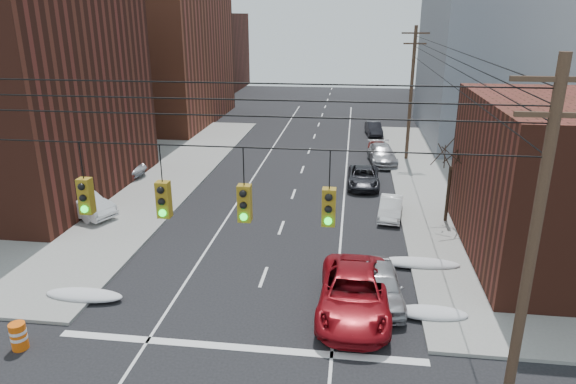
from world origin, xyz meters
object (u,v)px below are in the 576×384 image
(construction_barrel, at_px, (19,336))
(lot_car_b, at_px, (110,165))
(parked_car_a, at_px, (381,285))
(lot_car_d, at_px, (28,174))
(red_pickup, at_px, (354,294))
(lot_car_a, at_px, (81,203))
(parked_car_d, at_px, (382,154))
(parked_car_c, at_px, (363,177))
(parked_car_b, at_px, (391,208))
(parked_car_f, at_px, (374,129))
(parked_car_e, at_px, (379,150))

(construction_barrel, bearing_deg, lot_car_b, 106.90)
(parked_car_a, xyz_separation_m, lot_car_d, (-24.70, 12.93, 0.09))
(lot_car_d, relative_size, construction_barrel, 3.94)
(red_pickup, distance_m, lot_car_a, 18.60)
(parked_car_d, distance_m, lot_car_b, 21.74)
(parked_car_c, bearing_deg, construction_barrel, -121.31)
(parked_car_c, distance_m, lot_car_b, 19.13)
(parked_car_c, height_order, construction_barrel, parked_car_c)
(red_pickup, xyz_separation_m, construction_barrel, (-12.27, -4.09, -0.33))
(parked_car_b, height_order, lot_car_d, lot_car_d)
(red_pickup, relative_size, parked_car_d, 1.22)
(parked_car_b, relative_size, parked_car_d, 0.72)
(lot_car_b, bearing_deg, lot_car_a, -154.75)
(parked_car_a, relative_size, lot_car_b, 0.80)
(parked_car_f, height_order, lot_car_b, lot_car_b)
(parked_car_e, bearing_deg, lot_car_b, -165.45)
(parked_car_e, distance_m, construction_barrel, 32.58)
(parked_car_a, height_order, parked_car_d, parked_car_a)
(parked_car_f, xyz_separation_m, lot_car_d, (-25.32, -20.07, 0.20))
(parked_car_d, bearing_deg, construction_barrel, -123.13)
(parked_car_c, relative_size, parked_car_f, 1.21)
(parked_car_f, relative_size, construction_barrel, 3.78)
(parked_car_d, relative_size, lot_car_b, 0.92)
(red_pickup, height_order, lot_car_d, red_pickup)
(red_pickup, height_order, construction_barrel, red_pickup)
(parked_car_c, height_order, parked_car_f, parked_car_c)
(parked_car_f, xyz_separation_m, lot_car_a, (-18.28, -25.52, 0.27))
(parked_car_e, xyz_separation_m, lot_car_b, (-20.56, -8.53, 0.27))
(parked_car_a, xyz_separation_m, parked_car_d, (1.02, 22.20, -0.02))
(lot_car_a, height_order, lot_car_d, lot_car_a)
(red_pickup, distance_m, construction_barrel, 12.94)
(red_pickup, distance_m, parked_car_e, 25.29)
(parked_car_f, height_order, construction_barrel, parked_car_f)
(parked_car_c, bearing_deg, lot_car_b, -179.20)
(red_pickup, xyz_separation_m, parked_car_e, (1.98, 25.21, -0.21))
(parked_car_d, xyz_separation_m, lot_car_a, (-18.68, -14.73, 0.18))
(red_pickup, xyz_separation_m, parked_car_d, (2.15, 23.24, -0.13))
(parked_car_a, relative_size, parked_car_b, 1.21)
(parked_car_d, height_order, lot_car_b, lot_car_b)
(lot_car_d, bearing_deg, parked_car_a, -133.96)
(parked_car_e, bearing_deg, parked_car_b, -97.31)
(parked_car_a, height_order, lot_car_d, lot_car_d)
(lot_car_a, bearing_deg, parked_car_f, -11.67)
(parked_car_d, bearing_deg, parked_car_f, 86.82)
(parked_car_a, height_order, parked_car_e, parked_car_a)
(lot_car_b, relative_size, lot_car_d, 1.36)
(parked_car_e, height_order, lot_car_b, lot_car_b)
(parked_car_a, distance_m, parked_car_b, 10.04)
(parked_car_e, relative_size, lot_car_a, 0.83)
(parked_car_b, xyz_separation_m, construction_barrel, (-14.42, -15.10, -0.07))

